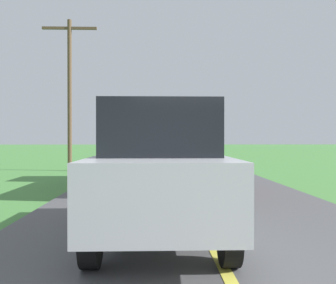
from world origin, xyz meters
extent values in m
cube|color=#2D2D30|center=(-0.62, 11.30, 0.68)|extent=(0.90, 5.51, 0.24)
cube|color=brown|center=(-0.62, 11.30, 0.88)|extent=(2.30, 5.80, 0.20)
cube|color=#1E479E|center=(-0.62, 13.25, 1.93)|extent=(2.10, 1.90, 1.90)
cube|color=black|center=(-0.62, 14.21, 2.26)|extent=(1.78, 0.02, 0.76)
cube|color=maroon|center=(-1.73, 10.33, 1.53)|extent=(0.08, 3.85, 1.10)
cube|color=maroon|center=(0.49, 10.33, 1.53)|extent=(0.08, 3.85, 1.10)
cube|color=maroon|center=(-0.62, 8.44, 1.53)|extent=(2.30, 0.08, 1.10)
cube|color=maroon|center=(-0.62, 12.21, 1.53)|extent=(2.30, 0.08, 1.10)
cylinder|color=black|center=(-1.67, 13.10, 0.58)|extent=(0.28, 1.00, 1.00)
cylinder|color=black|center=(0.43, 13.10, 0.58)|extent=(0.28, 1.00, 1.00)
cylinder|color=black|center=(-1.67, 9.71, 0.58)|extent=(0.28, 1.00, 1.00)
cylinder|color=black|center=(0.43, 9.71, 0.58)|extent=(0.28, 1.00, 1.00)
ellipsoid|color=#ADCC1E|center=(-1.21, 11.51, 1.19)|extent=(0.53, 0.58, 0.42)
ellipsoid|color=#ABC034|center=(-1.04, 11.53, 1.12)|extent=(0.48, 0.62, 0.50)
ellipsoid|color=#A7C333|center=(-1.37, 11.31, 1.44)|extent=(0.54, 0.62, 0.51)
ellipsoid|color=#A7B52A|center=(-1.23, 8.84, 1.46)|extent=(0.52, 0.67, 0.51)
ellipsoid|color=#A0C821|center=(-1.36, 9.28, 1.46)|extent=(0.48, 0.61, 0.41)
ellipsoid|color=#ADC033|center=(-0.43, 9.73, 1.45)|extent=(0.45, 0.55, 0.38)
ellipsoid|color=#ABB924|center=(-0.65, 9.32, 1.17)|extent=(0.59, 0.71, 0.43)
ellipsoid|color=#A8C334|center=(-0.05, 10.73, 1.49)|extent=(0.46, 0.58, 0.43)
ellipsoid|color=#A9C732|center=(-0.01, 10.07, 1.46)|extent=(0.54, 0.55, 0.51)
ellipsoid|color=#97BD29|center=(0.04, 10.04, 1.49)|extent=(0.42, 0.55, 0.38)
ellipsoid|color=#A5BE23|center=(-1.00, 8.89, 1.15)|extent=(0.52, 0.66, 0.49)
ellipsoid|color=#A5BD33|center=(-0.72, 10.36, 1.52)|extent=(0.47, 0.53, 0.48)
ellipsoid|color=#A3CD1F|center=(-1.23, 11.79, 1.79)|extent=(0.40, 0.48, 0.43)
ellipsoid|color=#AACA20|center=(-0.35, 9.46, 1.81)|extent=(0.47, 0.58, 0.47)
cylinder|color=brown|center=(-4.88, 17.67, 3.59)|extent=(0.20, 0.20, 7.18)
cube|color=brown|center=(-4.88, 17.67, 6.78)|extent=(2.58, 0.12, 0.12)
cube|color=#B7BABF|center=(-0.70, 4.94, 0.90)|extent=(1.70, 4.10, 0.80)
cube|color=black|center=(-0.70, 4.74, 1.65)|extent=(1.44, 2.05, 0.70)
cylinder|color=black|center=(-1.47, 6.21, 0.40)|extent=(0.20, 0.64, 0.64)
cylinder|color=black|center=(0.07, 6.21, 0.40)|extent=(0.20, 0.64, 0.64)
cylinder|color=black|center=(-1.47, 3.66, 0.40)|extent=(0.20, 0.64, 0.64)
cylinder|color=black|center=(0.07, 3.66, 0.40)|extent=(0.20, 0.64, 0.64)
camera|label=1|loc=(-0.75, -0.56, 1.52)|focal=40.61mm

